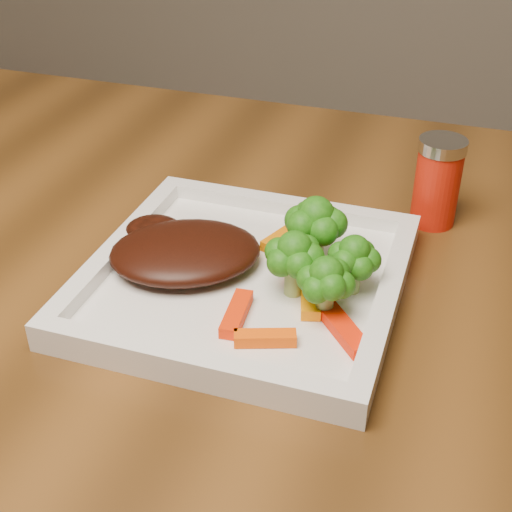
% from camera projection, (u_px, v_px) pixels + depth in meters
% --- Properties ---
extents(plate, '(0.27, 0.27, 0.01)m').
position_uv_depth(plate, '(245.00, 283.00, 0.64)').
color(plate, white).
rests_on(plate, dining_table).
extents(steak, '(0.17, 0.15, 0.03)m').
position_uv_depth(steak, '(185.00, 252.00, 0.64)').
color(steak, '#341007').
rests_on(steak, plate).
extents(broccoli_0, '(0.08, 0.08, 0.07)m').
position_uv_depth(broccoli_0, '(315.00, 230.00, 0.63)').
color(broccoli_0, '#126D12').
rests_on(broccoli_0, plate).
extents(broccoli_1, '(0.06, 0.06, 0.06)m').
position_uv_depth(broccoli_1, '(354.00, 259.00, 0.60)').
color(broccoli_1, '#306811').
rests_on(broccoli_1, plate).
extents(broccoli_2, '(0.06, 0.06, 0.06)m').
position_uv_depth(broccoli_2, '(326.00, 286.00, 0.57)').
color(broccoli_2, '#1F6210').
rests_on(broccoli_2, plate).
extents(broccoli_3, '(0.06, 0.06, 0.06)m').
position_uv_depth(broccoli_3, '(294.00, 263.00, 0.60)').
color(broccoli_3, '#147112').
rests_on(broccoli_3, plate).
extents(carrot_0, '(0.05, 0.03, 0.01)m').
position_uv_depth(carrot_0, '(265.00, 338.00, 0.55)').
color(carrot_0, '#FF5304').
rests_on(carrot_0, plate).
extents(carrot_1, '(0.05, 0.06, 0.01)m').
position_uv_depth(carrot_1, '(343.00, 329.00, 0.56)').
color(carrot_1, '#F62204').
rests_on(carrot_1, plate).
extents(carrot_2, '(0.02, 0.06, 0.01)m').
position_uv_depth(carrot_2, '(236.00, 314.00, 0.58)').
color(carrot_2, '#F62C04').
rests_on(carrot_2, plate).
extents(carrot_4, '(0.03, 0.06, 0.01)m').
position_uv_depth(carrot_4, '(284.00, 237.00, 0.68)').
color(carrot_4, orange).
rests_on(carrot_4, plate).
extents(carrot_5, '(0.03, 0.06, 0.01)m').
position_uv_depth(carrot_5, '(310.00, 295.00, 0.60)').
color(carrot_5, orange).
rests_on(carrot_5, plate).
extents(carrot_6, '(0.06, 0.04, 0.01)m').
position_uv_depth(carrot_6, '(319.00, 275.00, 0.63)').
color(carrot_6, '#FF3C04').
rests_on(carrot_6, plate).
extents(spice_shaker, '(0.05, 0.05, 0.09)m').
position_uv_depth(spice_shaker, '(437.00, 182.00, 0.71)').
color(spice_shaker, red).
rests_on(spice_shaker, dining_table).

